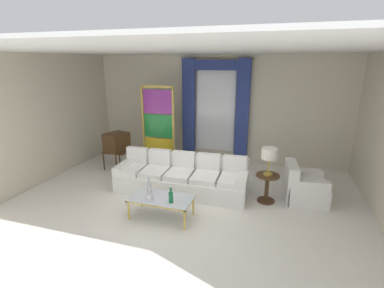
% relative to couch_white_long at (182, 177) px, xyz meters
% --- Properties ---
extents(ground_plane, '(16.00, 16.00, 0.00)m').
position_rel_couch_white_long_xyz_m(ground_plane, '(0.26, -0.72, -0.31)').
color(ground_plane, white).
extents(wall_rear, '(8.00, 0.12, 3.00)m').
position_rel_couch_white_long_xyz_m(wall_rear, '(0.26, 2.34, 1.19)').
color(wall_rear, beige).
rests_on(wall_rear, ground).
extents(wall_left, '(0.12, 7.00, 3.00)m').
position_rel_couch_white_long_xyz_m(wall_left, '(-3.40, -0.12, 1.19)').
color(wall_left, beige).
rests_on(wall_left, ground).
extents(ceiling_slab, '(8.00, 7.60, 0.04)m').
position_rel_couch_white_long_xyz_m(ceiling_slab, '(0.26, 0.08, 2.71)').
color(ceiling_slab, white).
extents(curtained_window, '(2.00, 0.17, 2.70)m').
position_rel_couch_white_long_xyz_m(curtained_window, '(0.24, 2.18, 1.43)').
color(curtained_window, white).
rests_on(curtained_window, ground).
extents(couch_white_long, '(2.94, 1.01, 0.86)m').
position_rel_couch_white_long_xyz_m(couch_white_long, '(0.00, 0.00, 0.00)').
color(couch_white_long, white).
rests_on(couch_white_long, ground).
extents(coffee_table, '(1.16, 0.60, 0.41)m').
position_rel_couch_white_long_xyz_m(coffee_table, '(0.02, -1.23, 0.07)').
color(coffee_table, silver).
rests_on(coffee_table, ground).
extents(bottle_blue_decanter, '(0.08, 0.08, 0.32)m').
position_rel_couch_white_long_xyz_m(bottle_blue_decanter, '(-0.28, -1.10, 0.23)').
color(bottle_blue_decanter, silver).
rests_on(bottle_blue_decanter, coffee_table).
extents(bottle_crystal_tall, '(0.08, 0.08, 0.29)m').
position_rel_couch_white_long_xyz_m(bottle_crystal_tall, '(0.27, -1.36, 0.22)').
color(bottle_crystal_tall, '#196B3D').
rests_on(bottle_crystal_tall, coffee_table).
extents(bottle_amber_squat, '(0.13, 0.13, 0.23)m').
position_rel_couch_white_long_xyz_m(bottle_amber_squat, '(-0.13, -1.39, 0.18)').
color(bottle_amber_squat, silver).
rests_on(bottle_amber_squat, coffee_table).
extents(vintage_tv, '(0.65, 0.70, 1.35)m').
position_rel_couch_white_long_xyz_m(vintage_tv, '(-2.09, 0.73, 0.42)').
color(vintage_tv, '#472D19').
rests_on(vintage_tv, ground).
extents(armchair_white, '(0.89, 0.89, 0.80)m').
position_rel_couch_white_long_xyz_m(armchair_white, '(2.58, 0.28, -0.02)').
color(armchair_white, white).
rests_on(armchair_white, ground).
extents(stained_glass_divider, '(0.95, 0.05, 2.20)m').
position_rel_couch_white_long_xyz_m(stained_glass_divider, '(-1.18, 1.41, 0.75)').
color(stained_glass_divider, gold).
rests_on(stained_glass_divider, ground).
extents(peacock_figurine, '(0.44, 0.60, 0.50)m').
position_rel_couch_white_long_xyz_m(peacock_figurine, '(-0.64, 1.01, -0.09)').
color(peacock_figurine, beige).
rests_on(peacock_figurine, ground).
extents(round_side_table, '(0.48, 0.48, 0.59)m').
position_rel_couch_white_long_xyz_m(round_side_table, '(1.86, -0.01, 0.05)').
color(round_side_table, '#472D19').
rests_on(round_side_table, ground).
extents(table_lamp_brass, '(0.32, 0.32, 0.57)m').
position_rel_couch_white_long_xyz_m(table_lamp_brass, '(1.86, -0.01, 0.72)').
color(table_lamp_brass, '#B29338').
rests_on(table_lamp_brass, round_side_table).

